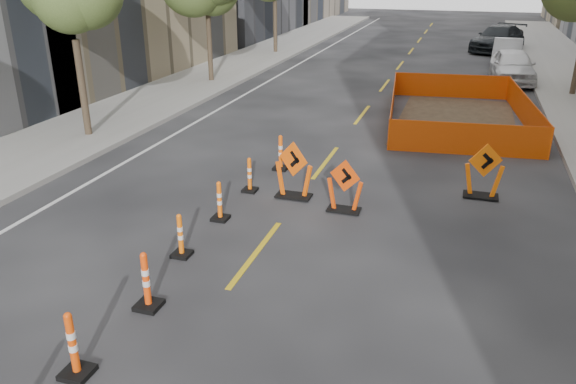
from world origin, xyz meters
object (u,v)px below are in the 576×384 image
(channelizer_3, at_px, (73,345))
(chevron_sign_center, at_px, (345,186))
(channelizer_4, at_px, (146,280))
(channelizer_5, at_px, (180,235))
(channelizer_7, at_px, (250,175))
(parked_car_far, at_px, (498,38))
(channelizer_8, at_px, (281,152))
(channelizer_6, at_px, (220,201))
(parked_car_mid, at_px, (507,52))
(parked_car_near, at_px, (513,66))
(chevron_sign_right, at_px, (484,171))
(chevron_sign_left, at_px, (294,170))

(channelizer_3, height_order, chevron_sign_center, chevron_sign_center)
(channelizer_4, relative_size, channelizer_5, 1.15)
(channelizer_7, xyz_separation_m, parked_car_far, (6.90, 28.54, 0.37))
(channelizer_8, bearing_deg, channelizer_3, -90.50)
(channelizer_7, height_order, parked_car_far, parked_car_far)
(channelizer_4, bearing_deg, channelizer_6, 94.31)
(channelizer_7, distance_m, chevron_sign_center, 2.70)
(parked_car_mid, bearing_deg, channelizer_6, -103.06)
(channelizer_5, height_order, channelizer_6, channelizer_6)
(channelizer_7, bearing_deg, parked_car_near, 67.46)
(chevron_sign_right, bearing_deg, chevron_sign_left, 176.17)
(channelizer_5, xyz_separation_m, chevron_sign_left, (1.29, 3.67, 0.28))
(channelizer_5, bearing_deg, channelizer_8, 86.81)
(channelizer_6, distance_m, chevron_sign_center, 3.00)
(channelizer_5, xyz_separation_m, channelizer_8, (0.31, 5.58, 0.04))
(channelizer_7, relative_size, parked_car_far, 0.16)
(parked_car_mid, bearing_deg, channelizer_5, -102.04)
(channelizer_7, xyz_separation_m, chevron_sign_center, (2.65, -0.51, 0.20))
(channelizer_4, distance_m, parked_car_near, 24.16)
(channelizer_7, height_order, chevron_sign_left, chevron_sign_left)
(channelizer_3, xyz_separation_m, channelizer_6, (-0.19, 5.58, -0.06))
(chevron_sign_center, bearing_deg, parked_car_far, 99.38)
(channelizer_3, relative_size, channelizer_6, 1.13)
(parked_car_near, bearing_deg, chevron_sign_right, -99.00)
(chevron_sign_right, distance_m, parked_car_mid, 21.42)
(channelizer_7, xyz_separation_m, chevron_sign_right, (5.83, 1.41, 0.26))
(chevron_sign_center, relative_size, parked_car_near, 0.28)
(chevron_sign_right, relative_size, parked_car_mid, 0.32)
(channelizer_4, height_order, chevron_sign_left, chevron_sign_left)
(parked_car_far, bearing_deg, channelizer_5, -82.41)
(chevron_sign_right, relative_size, parked_car_near, 0.31)
(channelizer_4, relative_size, chevron_sign_center, 0.82)
(chevron_sign_right, bearing_deg, parked_car_near, 63.36)
(channelizer_7, relative_size, channelizer_8, 0.91)
(channelizer_8, xyz_separation_m, parked_car_far, (6.66, 26.68, 0.32))
(channelizer_8, relative_size, chevron_sign_left, 0.69)
(chevron_sign_center, height_order, parked_car_far, parked_car_far)
(parked_car_mid, xyz_separation_m, parked_car_far, (-0.34, 5.75, 0.09))
(chevron_sign_right, relative_size, parked_car_far, 0.25)
(parked_car_far, bearing_deg, parked_car_mid, -66.80)
(channelizer_7, bearing_deg, channelizer_8, 82.57)
(chevron_sign_left, bearing_deg, channelizer_5, -85.88)
(chevron_sign_left, distance_m, parked_car_mid, 23.62)
(channelizer_6, xyz_separation_m, parked_car_mid, (7.27, 24.65, 0.27))
(channelizer_5, distance_m, parked_car_mid, 27.50)
(channelizer_8, relative_size, parked_car_far, 0.18)
(chevron_sign_left, bearing_deg, parked_car_mid, 98.80)
(channelizer_8, relative_size, chevron_sign_right, 0.71)
(channelizer_6, relative_size, parked_car_mid, 0.21)
(channelizer_3, height_order, parked_car_far, parked_car_far)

